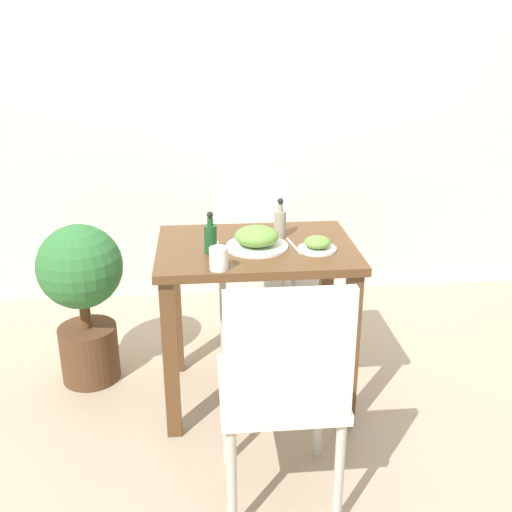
{
  "coord_description": "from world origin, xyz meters",
  "views": [
    {
      "loc": [
        -0.22,
        -2.39,
        1.62
      ],
      "look_at": [
        0.0,
        0.0,
        0.7
      ],
      "focal_mm": 42.0,
      "sensor_mm": 36.0,
      "label": 1
    }
  ],
  "objects_px": {
    "drink_cup": "(219,259)",
    "chair_far": "(254,244)",
    "potted_plant_left": "(83,290)",
    "condiment_bottle": "(280,222)",
    "sauce_bottle": "(210,237)",
    "food_plate": "(256,239)",
    "chair_near": "(283,383)",
    "side_plate": "(317,244)"
  },
  "relations": [
    {
      "from": "drink_cup",
      "to": "chair_far",
      "type": "bearing_deg",
      "value": 76.62
    },
    {
      "from": "potted_plant_left",
      "to": "condiment_bottle",
      "type": "bearing_deg",
      "value": -7.22
    },
    {
      "from": "sauce_bottle",
      "to": "condiment_bottle",
      "type": "bearing_deg",
      "value": 29.35
    },
    {
      "from": "chair_far",
      "to": "drink_cup",
      "type": "bearing_deg",
      "value": -103.38
    },
    {
      "from": "food_plate",
      "to": "drink_cup",
      "type": "bearing_deg",
      "value": -125.55
    },
    {
      "from": "food_plate",
      "to": "chair_far",
      "type": "bearing_deg",
      "value": 85.63
    },
    {
      "from": "chair_near",
      "to": "food_plate",
      "type": "distance_m",
      "value": 0.73
    },
    {
      "from": "drink_cup",
      "to": "condiment_bottle",
      "type": "height_order",
      "value": "condiment_bottle"
    },
    {
      "from": "food_plate",
      "to": "condiment_bottle",
      "type": "relative_size",
      "value": 1.5
    },
    {
      "from": "chair_far",
      "to": "sauce_bottle",
      "type": "distance_m",
      "value": 0.8
    },
    {
      "from": "chair_far",
      "to": "sauce_bottle",
      "type": "xyz_separation_m",
      "value": [
        -0.24,
        -0.71,
        0.3
      ]
    },
    {
      "from": "chair_far",
      "to": "potted_plant_left",
      "type": "height_order",
      "value": "chair_far"
    },
    {
      "from": "drink_cup",
      "to": "sauce_bottle",
      "type": "bearing_deg",
      "value": 98.26
    },
    {
      "from": "food_plate",
      "to": "condiment_bottle",
      "type": "xyz_separation_m",
      "value": [
        0.12,
        0.13,
        0.03
      ]
    },
    {
      "from": "chair_near",
      "to": "chair_far",
      "type": "distance_m",
      "value": 1.35
    },
    {
      "from": "chair_far",
      "to": "condiment_bottle",
      "type": "height_order",
      "value": "condiment_bottle"
    },
    {
      "from": "food_plate",
      "to": "condiment_bottle",
      "type": "bearing_deg",
      "value": 47.97
    },
    {
      "from": "condiment_bottle",
      "to": "food_plate",
      "type": "bearing_deg",
      "value": -132.03
    },
    {
      "from": "side_plate",
      "to": "drink_cup",
      "type": "relative_size",
      "value": 1.79
    },
    {
      "from": "chair_near",
      "to": "side_plate",
      "type": "distance_m",
      "value": 0.71
    },
    {
      "from": "chair_near",
      "to": "sauce_bottle",
      "type": "relative_size",
      "value": 5.16
    },
    {
      "from": "chair_far",
      "to": "side_plate",
      "type": "distance_m",
      "value": 0.79
    },
    {
      "from": "chair_far",
      "to": "food_plate",
      "type": "xyz_separation_m",
      "value": [
        -0.05,
        -0.67,
        0.27
      ]
    },
    {
      "from": "side_plate",
      "to": "chair_far",
      "type": "bearing_deg",
      "value": 105.6
    },
    {
      "from": "food_plate",
      "to": "condiment_bottle",
      "type": "height_order",
      "value": "condiment_bottle"
    },
    {
      "from": "food_plate",
      "to": "potted_plant_left",
      "type": "relative_size",
      "value": 0.34
    },
    {
      "from": "chair_far",
      "to": "condiment_bottle",
      "type": "relative_size",
      "value": 5.16
    },
    {
      "from": "drink_cup",
      "to": "food_plate",
      "type": "bearing_deg",
      "value": 54.45
    },
    {
      "from": "chair_far",
      "to": "food_plate",
      "type": "distance_m",
      "value": 0.72
    },
    {
      "from": "side_plate",
      "to": "condiment_bottle",
      "type": "bearing_deg",
      "value": 124.78
    },
    {
      "from": "condiment_bottle",
      "to": "drink_cup",
      "type": "bearing_deg",
      "value": -128.1
    },
    {
      "from": "side_plate",
      "to": "drink_cup",
      "type": "distance_m",
      "value": 0.45
    },
    {
      "from": "drink_cup",
      "to": "chair_near",
      "type": "bearing_deg",
      "value": -67.26
    },
    {
      "from": "chair_far",
      "to": "potted_plant_left",
      "type": "xyz_separation_m",
      "value": [
        -0.84,
        -0.42,
        -0.05
      ]
    },
    {
      "from": "side_plate",
      "to": "drink_cup",
      "type": "bearing_deg",
      "value": -157.52
    },
    {
      "from": "food_plate",
      "to": "side_plate",
      "type": "bearing_deg",
      "value": -12.21
    },
    {
      "from": "side_plate",
      "to": "food_plate",
      "type": "bearing_deg",
      "value": 167.79
    },
    {
      "from": "chair_near",
      "to": "condiment_bottle",
      "type": "relative_size",
      "value": 5.16
    },
    {
      "from": "side_plate",
      "to": "sauce_bottle",
      "type": "xyz_separation_m",
      "value": [
        -0.44,
        0.01,
        0.04
      ]
    },
    {
      "from": "sauce_bottle",
      "to": "condiment_bottle",
      "type": "distance_m",
      "value": 0.36
    },
    {
      "from": "chair_near",
      "to": "drink_cup",
      "type": "relative_size",
      "value": 10.22
    },
    {
      "from": "chair_near",
      "to": "food_plate",
      "type": "xyz_separation_m",
      "value": [
        -0.03,
        0.68,
        0.27
      ]
    }
  ]
}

